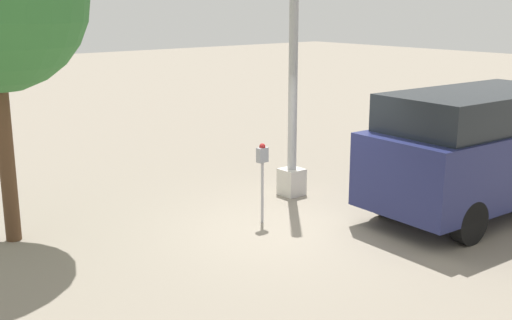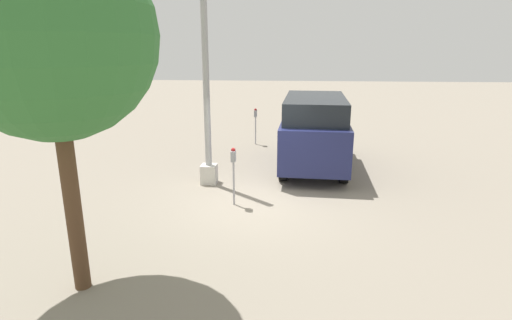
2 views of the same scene
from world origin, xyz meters
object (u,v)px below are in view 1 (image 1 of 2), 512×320
(parking_meter_near, at_px, (262,165))
(lamp_post, at_px, (293,99))
(parked_van, at_px, (479,148))
(parking_meter_far, at_px, (472,122))

(parking_meter_near, height_order, lamp_post, lamp_post)
(lamp_post, distance_m, parked_van, 3.65)
(parking_meter_near, xyz_separation_m, parked_van, (3.40, -2.13, 0.18))
(parking_meter_near, bearing_deg, lamp_post, 30.09)
(parking_meter_near, relative_size, parked_van, 0.31)
(lamp_post, bearing_deg, parking_meter_far, -10.41)
(parking_meter_near, bearing_deg, parking_meter_far, -0.55)
(parked_van, bearing_deg, lamp_post, 123.55)
(lamp_post, xyz_separation_m, parked_van, (1.83, -3.07, -0.73))
(lamp_post, bearing_deg, parked_van, -59.19)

